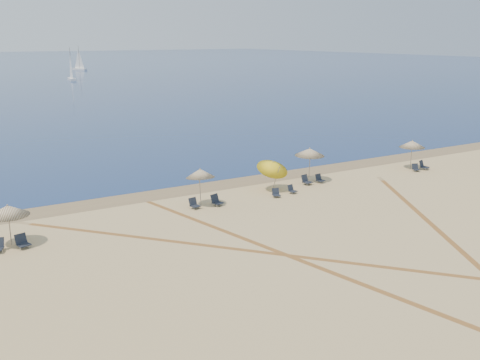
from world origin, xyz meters
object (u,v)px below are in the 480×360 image
at_px(umbrella_4, 310,152).
at_px(chair_3, 194,204).
at_px(chair_7, 306,180).
at_px(chair_8, 320,179).
at_px(chair_4, 216,201).
at_px(umbrella_1, 8,211).
at_px(umbrella_5, 412,144).
at_px(chair_2, 22,242).
at_px(chair_10, 423,165).
at_px(chair_5, 276,193).
at_px(umbrella_2, 200,173).
at_px(chair_9, 416,168).
at_px(chair_6, 292,190).
at_px(sailboat_2, 79,63).
at_px(umbrella_3, 273,166).
at_px(sailboat_3, 71,71).

relative_size(umbrella_4, chair_3, 3.49).
bearing_deg(chair_7, chair_8, -14.73).
bearing_deg(chair_4, umbrella_1, 167.17).
height_order(umbrella_1, umbrella_5, umbrella_5).
bearing_deg(chair_2, chair_3, -7.13).
bearing_deg(chair_10, umbrella_4, 150.57).
bearing_deg(chair_2, chair_4, -9.02).
relative_size(chair_5, chair_8, 1.03).
height_order(umbrella_2, chair_9, umbrella_2).
xyz_separation_m(chair_6, chair_10, (13.54, 0.29, 0.06)).
xyz_separation_m(umbrella_1, chair_10, (32.09, 0.86, -1.58)).
bearing_deg(chair_8, chair_7, 170.06).
distance_m(chair_3, sailboat_2, 158.43).
bearing_deg(chair_3, sailboat_2, 66.82).
relative_size(umbrella_3, chair_9, 3.44).
xyz_separation_m(umbrella_4, chair_2, (-21.19, -3.30, -1.93)).
bearing_deg(chair_5, umbrella_3, 81.76).
distance_m(umbrella_3, chair_6, 2.11).
bearing_deg(umbrella_3, chair_6, -59.95).
relative_size(umbrella_4, chair_10, 2.96).
bearing_deg(chair_10, sailboat_2, 64.97).
bearing_deg(chair_2, chair_9, -12.91).
relative_size(chair_2, chair_5, 1.19).
bearing_deg(chair_5, chair_3, -166.75).
height_order(chair_2, sailboat_3, sailboat_3).
distance_m(chair_5, sailboat_3, 112.92).
xyz_separation_m(umbrella_5, chair_5, (-14.35, -1.24, -1.81)).
relative_size(chair_7, chair_9, 1.11).
bearing_deg(chair_9, chair_5, -157.72).
xyz_separation_m(chair_4, chair_8, (9.44, 1.17, -0.04)).
bearing_deg(umbrella_3, chair_10, -3.94).
bearing_deg(umbrella_4, chair_8, -59.23).
bearing_deg(chair_6, chair_2, 171.21).
distance_m(chair_2, chair_6, 18.15).
height_order(umbrella_3, umbrella_5, umbrella_3).
distance_m(chair_2, chair_5, 16.64).
distance_m(chair_3, chair_5, 5.96).
height_order(chair_2, chair_8, chair_2).
bearing_deg(chair_5, chair_4, -166.18).
bearing_deg(chair_4, umbrella_2, 135.05).
bearing_deg(chair_9, chair_3, -159.75).
distance_m(chair_8, chair_10, 10.08).
distance_m(chair_7, chair_10, 11.29).
bearing_deg(sailboat_3, chair_10, -84.38).
bearing_deg(umbrella_4, umbrella_1, -173.10).
distance_m(umbrella_3, chair_9, 13.38).
relative_size(umbrella_5, chair_8, 3.55).
xyz_separation_m(umbrella_3, chair_2, (-17.37, -2.52, -1.46)).
relative_size(chair_2, chair_7, 1.02).
height_order(umbrella_2, umbrella_4, umbrella_4).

